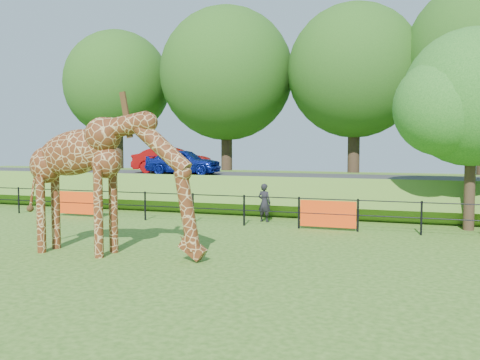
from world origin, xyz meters
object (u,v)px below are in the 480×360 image
at_px(car_blue, 183,162).
at_px(tree_east, 475,103).
at_px(visitor, 264,203).
at_px(giraffe, 111,184).
at_px(car_red, 172,160).

distance_m(car_blue, tree_east, 13.48).
bearing_deg(visitor, tree_east, -160.39).
xyz_separation_m(giraffe, car_red, (-4.55, 12.61, 0.19)).
relative_size(giraffe, car_blue, 1.44).
distance_m(visitor, tree_east, 8.02).
bearing_deg(tree_east, car_blue, 162.40).
height_order(giraffe, car_red, giraffe).
distance_m(giraffe, car_blue, 12.11).
relative_size(giraffe, visitor, 3.66).
distance_m(giraffe, visitor, 7.43).
xyz_separation_m(car_blue, car_red, (-1.10, 1.01, 0.03)).
bearing_deg(visitor, giraffe, 89.13).
xyz_separation_m(giraffe, visitor, (2.05, 7.04, -1.17)).
bearing_deg(car_blue, car_red, 45.17).
bearing_deg(tree_east, giraffe, -140.57).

